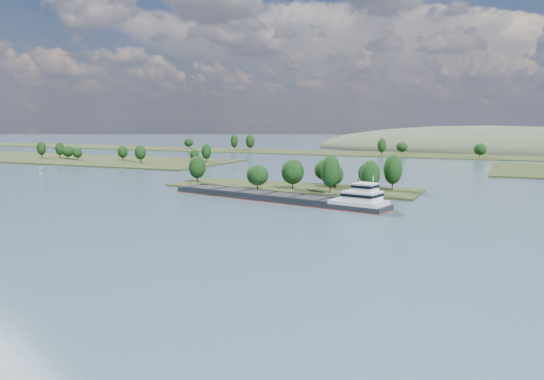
% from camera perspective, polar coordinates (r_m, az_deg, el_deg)
% --- Properties ---
extents(ground, '(1800.00, 1800.00, 0.00)m').
position_cam_1_polar(ground, '(157.81, -6.15, -2.32)').
color(ground, '#3B5267').
rests_on(ground, ground).
extents(tree_island, '(100.00, 34.50, 15.01)m').
position_cam_1_polar(tree_island, '(207.30, 3.65, 1.23)').
color(tree_island, '#243015').
rests_on(tree_island, ground).
extents(left_bank, '(300.00, 80.00, 14.08)m').
position_cam_1_polar(left_bank, '(413.66, -24.18, 3.27)').
color(left_bank, '#243015').
rests_on(left_bank, ground).
extents(back_shoreline, '(900.00, 60.00, 15.72)m').
position_cam_1_polar(back_shoreline, '(420.85, 14.41, 3.74)').
color(back_shoreline, '#243015').
rests_on(back_shoreline, ground).
extents(hill_west, '(320.00, 160.00, 44.00)m').
position_cam_1_polar(hill_west, '(515.13, 22.13, 4.00)').
color(hill_west, '#3A4630').
rests_on(hill_west, ground).
extents(cargo_barge, '(83.26, 27.46, 11.24)m').
position_cam_1_polar(cargo_barge, '(175.84, 1.69, -0.80)').
color(cargo_barge, black).
rests_on(cargo_barge, ground).
extents(motorboat, '(5.76, 4.13, 2.09)m').
position_cam_1_polar(motorboat, '(312.25, -23.64, 2.16)').
color(motorboat, silver).
rests_on(motorboat, ground).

